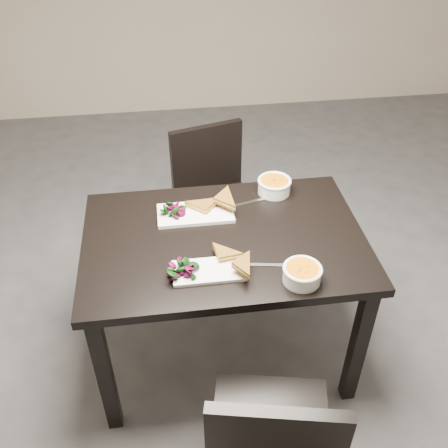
# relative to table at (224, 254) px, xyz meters

# --- Properties ---
(ground) EXTENTS (5.00, 5.00, 0.00)m
(ground) POSITION_rel_table_xyz_m (0.25, 0.37, -0.65)
(ground) COLOR #47474C
(ground) RESTS_ON ground
(table) EXTENTS (1.20, 0.80, 0.75)m
(table) POSITION_rel_table_xyz_m (0.00, 0.00, 0.00)
(table) COLOR black
(table) RESTS_ON ground
(chair_near) EXTENTS (0.50, 0.50, 0.85)m
(chair_near) POSITION_rel_table_xyz_m (0.06, -0.79, -0.17)
(chair_near) COLOR black
(chair_near) RESTS_ON ground
(chair_far) EXTENTS (0.52, 0.52, 0.85)m
(chair_far) POSITION_rel_table_xyz_m (0.04, 0.72, -0.17)
(chair_far) COLOR black
(chair_far) RESTS_ON ground
(plate_near) EXTENTS (0.28, 0.14, 0.01)m
(plate_near) POSITION_rel_table_xyz_m (-0.09, -0.21, 0.11)
(plate_near) COLOR white
(plate_near) RESTS_ON table
(sandwich_near) EXTENTS (0.16, 0.13, 0.05)m
(sandwich_near) POSITION_rel_table_xyz_m (-0.02, -0.19, 0.14)
(sandwich_near) COLOR #996620
(sandwich_near) RESTS_ON plate_near
(salad_near) EXTENTS (0.09, 0.08, 0.04)m
(salad_near) POSITION_rel_table_xyz_m (-0.19, -0.21, 0.13)
(salad_near) COLOR black
(salad_near) RESTS_ON plate_near
(soup_bowl_near) EXTENTS (0.15, 0.15, 0.07)m
(soup_bowl_near) POSITION_rel_table_xyz_m (0.26, -0.30, 0.14)
(soup_bowl_near) COLOR white
(soup_bowl_near) RESTS_ON table
(cutlery_near) EXTENTS (0.18, 0.04, 0.00)m
(cutlery_near) POSITION_rel_table_xyz_m (0.16, -0.20, 0.10)
(cutlery_near) COLOR silver
(cutlery_near) RESTS_ON table
(plate_far) EXTENTS (0.34, 0.17, 0.02)m
(plate_far) POSITION_rel_table_xyz_m (-0.11, 0.17, 0.11)
(plate_far) COLOR white
(plate_far) RESTS_ON table
(sandwich_far) EXTENTS (0.21, 0.21, 0.05)m
(sandwich_far) POSITION_rel_table_xyz_m (-0.04, 0.16, 0.14)
(sandwich_far) COLOR #996620
(sandwich_far) RESTS_ON plate_far
(salad_far) EXTENTS (0.11, 0.10, 0.05)m
(salad_far) POSITION_rel_table_xyz_m (-0.21, 0.17, 0.14)
(salad_far) COLOR black
(salad_far) RESTS_ON plate_far
(soup_bowl_far) EXTENTS (0.16, 0.16, 0.07)m
(soup_bowl_far) POSITION_rel_table_xyz_m (0.28, 0.30, 0.14)
(soup_bowl_far) COLOR white
(soup_bowl_far) RESTS_ON table
(cutlery_far) EXTENTS (0.18, 0.06, 0.00)m
(cutlery_far) POSITION_rel_table_xyz_m (0.13, 0.23, 0.10)
(cutlery_far) COLOR silver
(cutlery_far) RESTS_ON table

